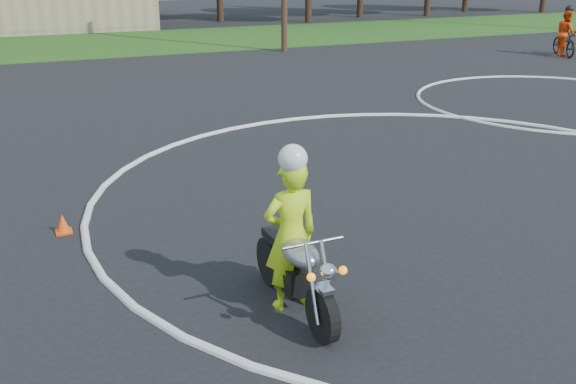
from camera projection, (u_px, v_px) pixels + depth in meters
name	position (u px, v px, depth m)	size (l,w,h in m)	color
ground	(566.00, 261.00, 8.86)	(120.00, 120.00, 0.00)	black
grass_strip	(144.00, 42.00, 32.01)	(120.00, 10.00, 0.02)	#1E4714
course_markings	(481.00, 158.00, 13.42)	(19.05, 19.05, 0.12)	silver
primary_motorcycle	(296.00, 270.00, 7.44)	(0.73, 2.08, 1.09)	black
rider_primary_grp	(291.00, 231.00, 7.40)	(0.67, 0.44, 2.03)	#B5E317
rider_second_grp	(565.00, 38.00, 27.23)	(1.58, 2.29, 2.09)	black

